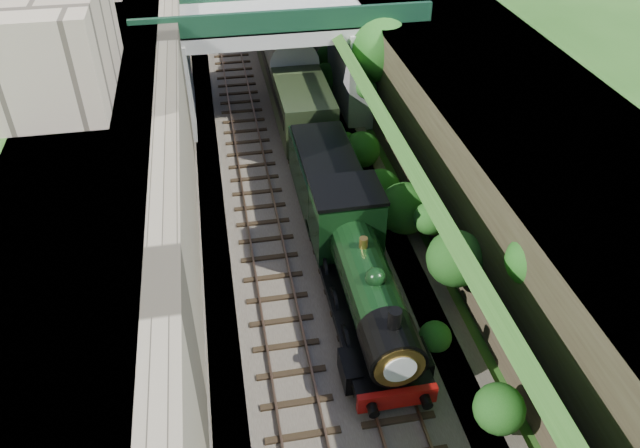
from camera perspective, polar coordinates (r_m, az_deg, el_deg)
The scene contains 13 objects.
trackbed at distance 36.06m, azimuth -3.40°, elevation 7.44°, with size 10.00×90.00×0.20m, color #473F38.
retaining_wall at distance 34.37m, azimuth -12.91°, elevation 11.37°, with size 1.00×90.00×7.00m, color #756B56.
street_plateau_left at distance 34.73m, azimuth -18.74°, elevation 10.61°, with size 6.00×90.00×7.00m, color #262628.
street_plateau_right at distance 36.90m, azimuth 11.57°, elevation 12.73°, with size 8.00×90.00×6.25m, color #262628.
embankment_slope at distance 34.59m, azimuth 5.00°, elevation 10.75°, with size 4.78×90.00×6.47m.
track_left at distance 35.84m, azimuth -6.60°, elevation 7.32°, with size 2.50×90.00×0.20m.
track_right at distance 36.13m, azimuth -1.50°, elevation 7.82°, with size 2.50×90.00×0.20m.
road_bridge at distance 38.06m, azimuth -3.01°, elevation 15.73°, with size 16.00×6.40×7.25m.
building_near at distance 27.32m, azimuth -23.14°, elevation 15.24°, with size 4.00×8.00×4.00m, color gray.
tree at distance 36.29m, azimuth 5.69°, elevation 15.48°, with size 3.60×3.80×6.60m.
locomotive at distance 23.92m, azimuth 3.93°, elevation -4.94°, with size 3.10×10.22×3.83m.
tender at distance 29.80m, azimuth 0.54°, elevation 3.99°, with size 2.70×6.00×3.05m.
coach_front at distance 40.63m, azimuth -2.95°, elevation 14.06°, with size 2.90×18.00×3.70m.
Camera 1 is at (-3.66, -11.18, 17.84)m, focal length 35.00 mm.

